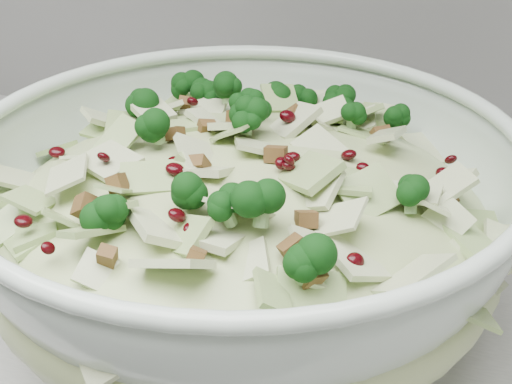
% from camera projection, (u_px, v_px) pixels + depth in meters
% --- Properties ---
extents(mixing_bowl, '(0.54, 0.54, 0.16)m').
position_uv_depth(mixing_bowl, '(243.00, 228.00, 0.54)').
color(mixing_bowl, silver).
rests_on(mixing_bowl, counter).
extents(salad, '(0.47, 0.47, 0.16)m').
position_uv_depth(salad, '(243.00, 198.00, 0.53)').
color(salad, '#ACBA7F').
rests_on(salad, mixing_bowl).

